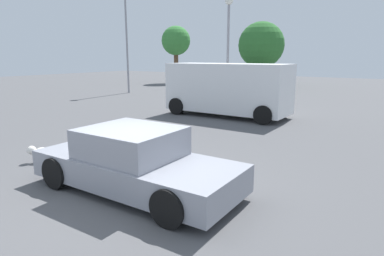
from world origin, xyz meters
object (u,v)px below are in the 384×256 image
(light_post_near, at_px, (126,23))
(light_post_far, at_px, (228,31))
(sedan_foreground, at_px, (135,162))
(van_white, at_px, (227,88))
(dog, at_px, (40,152))

(light_post_near, relative_size, light_post_far, 1.25)
(sedan_foreground, bearing_deg, light_post_far, 109.48)
(sedan_foreground, xyz_separation_m, van_white, (-2.37, 8.44, 0.67))
(van_white, distance_m, light_post_near, 11.87)
(sedan_foreground, xyz_separation_m, dog, (-3.21, -0.02, -0.31))
(van_white, bearing_deg, sedan_foreground, 106.04)
(dog, height_order, van_white, van_white)
(dog, height_order, light_post_near, light_post_near)
(dog, bearing_deg, light_post_far, -126.32)
(sedan_foreground, bearing_deg, dog, -179.90)
(sedan_foreground, relative_size, van_white, 0.79)
(dog, distance_m, light_post_near, 16.74)
(dog, xyz_separation_m, van_white, (0.84, 8.47, 0.98))
(van_white, distance_m, light_post_far, 5.40)
(dog, xyz_separation_m, light_post_far, (-1.31, 12.58, 3.73))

